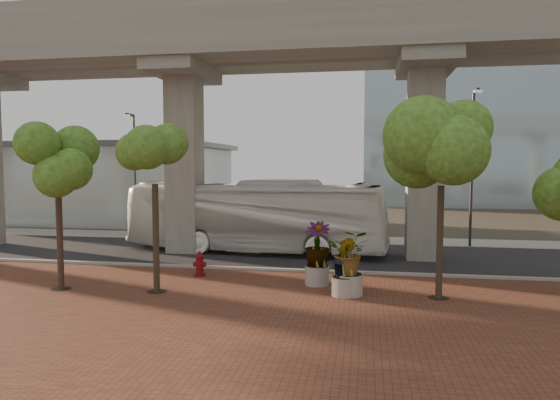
# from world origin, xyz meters

# --- Properties ---
(ground) EXTENTS (160.00, 160.00, 0.00)m
(ground) POSITION_xyz_m (0.00, 0.00, 0.00)
(ground) COLOR #363127
(ground) RESTS_ON ground
(brick_plaza) EXTENTS (70.00, 13.00, 0.06)m
(brick_plaza) POSITION_xyz_m (0.00, -8.00, 0.03)
(brick_plaza) COLOR brown
(brick_plaza) RESTS_ON ground
(asphalt_road) EXTENTS (90.00, 8.00, 0.04)m
(asphalt_road) POSITION_xyz_m (0.00, 2.00, 0.02)
(asphalt_road) COLOR black
(asphalt_road) RESTS_ON ground
(curb_strip) EXTENTS (70.00, 0.25, 0.16)m
(curb_strip) POSITION_xyz_m (0.00, -2.00, 0.08)
(curb_strip) COLOR #9E9B93
(curb_strip) RESTS_ON ground
(far_sidewalk) EXTENTS (90.00, 3.00, 0.06)m
(far_sidewalk) POSITION_xyz_m (0.00, 7.50, 0.03)
(far_sidewalk) COLOR #9E9B93
(far_sidewalk) RESTS_ON ground
(transit_viaduct) EXTENTS (72.00, 5.60, 12.40)m
(transit_viaduct) POSITION_xyz_m (0.00, 2.00, 7.29)
(transit_viaduct) COLOR gray
(transit_viaduct) RESTS_ON ground
(station_pavilion) EXTENTS (23.00, 13.00, 6.30)m
(station_pavilion) POSITION_xyz_m (-20.00, 16.00, 3.22)
(station_pavilion) COLOR #ADC1C6
(station_pavilion) RESTS_ON ground
(transit_bus) EXTENTS (13.76, 4.66, 3.76)m
(transit_bus) POSITION_xyz_m (-2.34, 2.52, 1.88)
(transit_bus) COLOR silver
(transit_bus) RESTS_ON ground
(fire_hydrant) EXTENTS (0.50, 0.45, 1.00)m
(fire_hydrant) POSITION_xyz_m (-3.34, -3.52, 0.54)
(fire_hydrant) COLOR maroon
(fire_hydrant) RESTS_ON ground
(planter_front) EXTENTS (2.07, 2.07, 2.28)m
(planter_front) POSITION_xyz_m (2.74, -5.50, 1.44)
(planter_front) COLOR #AEA99E
(planter_front) RESTS_ON ground
(planter_right) EXTENTS (2.23, 2.23, 2.38)m
(planter_right) POSITION_xyz_m (1.50, -4.21, 1.50)
(planter_right) COLOR gray
(planter_right) RESTS_ON ground
(planter_left) EXTENTS (1.85, 1.85, 2.04)m
(planter_left) POSITION_xyz_m (2.56, -5.65, 1.30)
(planter_left) COLOR #A5A095
(planter_left) RESTS_ON ground
(street_tree_far_west) EXTENTS (3.36, 3.36, 6.12)m
(street_tree_far_west) POSITION_xyz_m (-7.60, -6.44, 4.63)
(street_tree_far_west) COLOR #453627
(street_tree_far_west) RESTS_ON ground
(street_tree_near_west) EXTENTS (3.02, 3.02, 6.10)m
(street_tree_near_west) POSITION_xyz_m (-4.02, -6.21, 4.75)
(street_tree_near_west) COLOR #453627
(street_tree_near_west) RESTS_ON ground
(street_tree_near_east) EXTENTS (3.89, 3.89, 6.72)m
(street_tree_near_east) POSITION_xyz_m (5.74, -5.40, 4.99)
(street_tree_near_east) COLOR #453627
(street_tree_near_east) RESTS_ON ground
(streetlamp_west) EXTENTS (0.37, 1.10, 7.56)m
(streetlamp_west) POSITION_xyz_m (-10.56, 5.55, 4.42)
(streetlamp_west) COLOR #2F2F34
(streetlamp_west) RESTS_ON ground
(streetlamp_east) EXTENTS (0.42, 1.24, 8.55)m
(streetlamp_east) POSITION_xyz_m (8.99, 6.01, 4.99)
(streetlamp_east) COLOR #2B2B2F
(streetlamp_east) RESTS_ON ground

